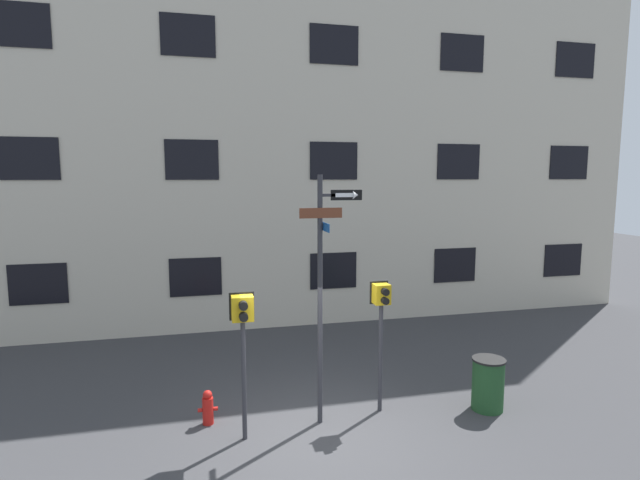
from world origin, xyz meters
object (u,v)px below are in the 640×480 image
at_px(pedestrian_signal_left, 243,324).
at_px(pedestrian_signal_right, 381,312).
at_px(street_sign_pole, 323,281).
at_px(trash_bin, 488,384).
at_px(fire_hydrant, 208,408).

bearing_deg(pedestrian_signal_left, pedestrian_signal_right, 9.56).
bearing_deg(pedestrian_signal_left, street_sign_pole, 10.48).
height_order(pedestrian_signal_left, trash_bin, pedestrian_signal_left).
distance_m(pedestrian_signal_right, trash_bin, 2.50).
bearing_deg(pedestrian_signal_left, fire_hydrant, 131.18).
xyz_separation_m(pedestrian_signal_right, fire_hydrant, (-3.18, 0.25, -1.62)).
relative_size(fire_hydrant, trash_bin, 0.63).
height_order(fire_hydrant, trash_bin, trash_bin).
height_order(pedestrian_signal_right, trash_bin, pedestrian_signal_right).
height_order(street_sign_pole, trash_bin, street_sign_pole).
xyz_separation_m(fire_hydrant, trash_bin, (5.19, -0.67, 0.20)).
distance_m(street_sign_pole, fire_hydrant, 3.09).
relative_size(pedestrian_signal_left, fire_hydrant, 3.99).
xyz_separation_m(street_sign_pole, pedestrian_signal_left, (-1.43, -0.26, -0.60)).
height_order(pedestrian_signal_left, pedestrian_signal_right, pedestrian_signal_left).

